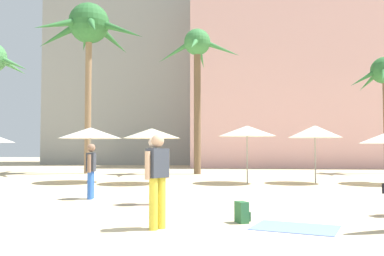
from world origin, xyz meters
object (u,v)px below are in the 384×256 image
Objects in this scene: palm_tree_center at (89,30)px; person_near_left at (157,177)px; backpack at (242,213)px; cafe_umbrella_4 at (247,131)px; person_mid_right at (91,169)px; palm_tree_right at (197,57)px; cafe_umbrella_2 at (152,133)px; beach_towel at (295,228)px; cafe_umbrella_1 at (90,133)px; person_near_right at (153,168)px; cafe_umbrella_5 at (315,132)px.

palm_tree_center is 5.82× the size of person_near_left.
cafe_umbrella_4 is at bearing 61.74° from backpack.
backpack is at bearing -46.66° from person_mid_right.
backpack is (2.06, -15.72, -6.56)m from palm_tree_right.
cafe_umbrella_2 is 1.38× the size of person_near_left.
cafe_umbrella_2 reaches higher than beach_towel.
palm_tree_right is 3.49× the size of cafe_umbrella_2.
person_mid_right is at bearing 142.30° from beach_towel.
palm_tree_right is 8.89m from cafe_umbrella_1.
beach_towel is (4.44, -9.42, -2.09)m from cafe_umbrella_2.
palm_tree_right is 13.66m from person_mid_right.
person_near_right is 1.01× the size of person_near_left.
person_near_right is at bearing -90.87° from palm_tree_right.
palm_tree_right is at bearing -0.10° from palm_tree_center.
person_near_left is at bearing -115.05° from cafe_umbrella_5.
cafe_umbrella_1 is 12.40m from beach_towel.
person_near_left is at bearing -178.19° from backpack.
palm_tree_right is 5.54× the size of beach_towel.
cafe_umbrella_1 is 1.13× the size of cafe_umbrella_2.
cafe_umbrella_5 is at bearing 5.64° from cafe_umbrella_4.
beach_towel is (3.02, -16.18, -6.75)m from palm_tree_right.
palm_tree_right is at bearing 72.93° from person_mid_right.
palm_tree_right is at bearing 132.58° from cafe_umbrella_5.
person_near_right is (1.22, -6.42, -1.13)m from cafe_umbrella_2.
cafe_umbrella_4 is (3.99, 0.56, 0.11)m from cafe_umbrella_2.
cafe_umbrella_2 reaches higher than person_mid_right.
palm_tree_center is at bearing 145.54° from cafe_umbrella_4.
person_near_right is 1.09× the size of person_mid_right.
cafe_umbrella_1 is 2.81m from cafe_umbrella_2.
palm_tree_center is at bearing 120.42° from beach_towel.
person_near_left is 1.08× the size of person_mid_right.
person_near_right is at bearing -64.52° from palm_tree_center.
cafe_umbrella_4 is 10.59m from person_near_left.
cafe_umbrella_4 is 1.53× the size of person_mid_right.
cafe_umbrella_2 is 0.98× the size of cafe_umbrella_4.
backpack is 5.63m from person_mid_right.
cafe_umbrella_5 reaches higher than person_near_right.
cafe_umbrella_1 is 6.25m from person_mid_right.
cafe_umbrella_5 is 1.61× the size of beach_towel.
person_near_left is (1.91, -9.75, -1.14)m from cafe_umbrella_2.
beach_towel is at bearing -64.77° from cafe_umbrella_2.
palm_tree_center is 12.67m from cafe_umbrella_4.
beach_towel is at bearing -59.58° from palm_tree_center.
cafe_umbrella_1 is at bearing 150.58° from person_near_left.
cafe_umbrella_4 reaches higher than person_near_right.
cafe_umbrella_1 is 9.65m from cafe_umbrella_5.
backpack is 0.26× the size of person_mid_right.
palm_tree_center is 9.28m from cafe_umbrella_1.
palm_tree_center is 14.75m from cafe_umbrella_5.
cafe_umbrella_4 is 1.01× the size of cafe_umbrella_5.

